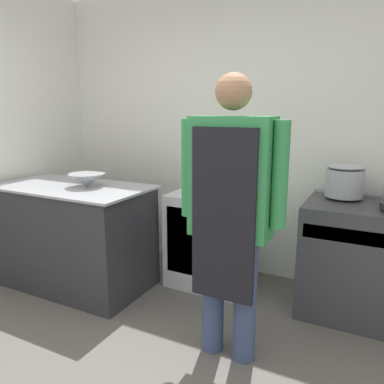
{
  "coord_description": "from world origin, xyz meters",
  "views": [
    {
      "loc": [
        1.34,
        -1.2,
        1.55
      ],
      "look_at": [
        0.12,
        1.17,
        0.97
      ],
      "focal_mm": 35.0,
      "sensor_mm": 36.0,
      "label": 1
    }
  ],
  "objects": [
    {
      "name": "stock_pot",
      "position": [
        1.09,
        1.87,
        1.02
      ],
      "size": [
        0.28,
        0.28,
        0.26
      ],
      "color": "#9EA0A8",
      "rests_on": "stove"
    },
    {
      "name": "wall_back",
      "position": [
        0.0,
        2.16,
        1.35
      ],
      "size": [
        8.0,
        0.05,
        2.7
      ],
      "color": "silver",
      "rests_on": "ground_plane"
    },
    {
      "name": "person_cook",
      "position": [
        0.56,
        0.83,
        1.01
      ],
      "size": [
        0.66,
        0.24,
        1.76
      ],
      "color": "#38476B",
      "rests_on": "ground_plane"
    },
    {
      "name": "prep_counter",
      "position": [
        -1.05,
        1.15,
        0.46
      ],
      "size": [
        1.39,
        0.75,
        0.91
      ],
      "color": "#2D2D33",
      "rests_on": "ground_plane"
    },
    {
      "name": "mixing_bowl",
      "position": [
        -0.89,
        1.19,
        0.97
      ],
      "size": [
        0.31,
        0.31,
        0.12
      ],
      "color": "#9EA0A8",
      "rests_on": "prep_counter"
    },
    {
      "name": "fridge_unit",
      "position": [
        0.02,
        1.78,
        0.42
      ],
      "size": [
        0.66,
        0.67,
        0.84
      ],
      "color": "silver",
      "rests_on": "ground_plane"
    },
    {
      "name": "stove",
      "position": [
        1.3,
        1.76,
        0.44
      ],
      "size": [
        0.91,
        0.65,
        0.89
      ],
      "color": "#38383D",
      "rests_on": "ground_plane"
    }
  ]
}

